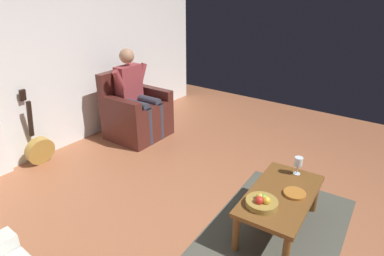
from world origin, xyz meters
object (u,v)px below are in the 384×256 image
Objects in this scene: fruit_bowl at (262,202)px; decorative_dish at (295,194)px; coffee_table at (280,199)px; guitar at (39,148)px; armchair at (136,114)px; person_seated at (136,91)px; wine_glass_near at (298,163)px.

decorative_dish is (-0.31, 0.17, -0.03)m from fruit_bowl.
coffee_table is 2.98m from guitar.
person_seated is at bearing 90.00° from armchair.
coffee_table is at bearing -64.50° from decorative_dish.
guitar is 3.10m from wine_glass_near.
armchair is at bearing -105.72° from coffee_table.
guitar is (1.32, -0.40, -0.13)m from armchair.
guitar is (1.32, -0.43, -0.49)m from person_seated.
fruit_bowl is at bearing 67.47° from armchair.
decorative_dish is (-0.66, 3.02, 0.19)m from guitar.
armchair is 0.76× the size of person_seated.
coffee_table is 1.07× the size of guitar.
guitar is at bearing -77.75° from decorative_dish.
armchair reaches higher than fruit_bowl.
armchair is 0.36m from person_seated.
armchair is 1.01× the size of guitar.
guitar is at bearing -70.93° from wine_glass_near.
wine_glass_near is 0.68m from fruit_bowl.
fruit_bowl is (0.98, 2.43, -0.27)m from person_seated.
coffee_table is 0.44m from wine_glass_near.
armchair is at bearing -111.67° from fruit_bowl.
decorative_dish is at bearing 151.74° from fruit_bowl.
decorative_dish is at bearing 115.50° from coffee_table.
wine_glass_near reaches higher than fruit_bowl.
coffee_table is at bearing 0.51° from wine_glass_near.
wine_glass_near is at bearing 82.14° from armchair.
person_seated reaches higher than guitar.
guitar is at bearing -78.25° from coffee_table.
fruit_bowl is (0.27, -0.07, 0.10)m from coffee_table.
guitar reaches higher than coffee_table.
fruit_bowl is at bearing -14.04° from coffee_table.
person_seated is 4.77× the size of fruit_bowl.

